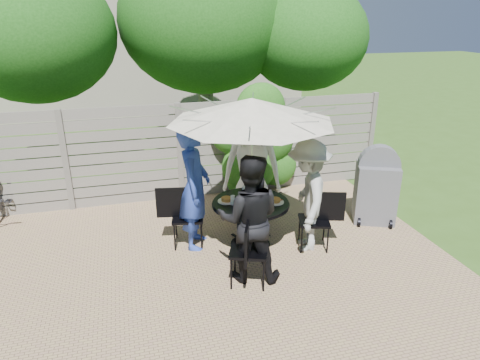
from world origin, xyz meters
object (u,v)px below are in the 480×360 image
object	(u,v)px
patio_table	(251,216)
plate_front	(250,211)
plate_left	(226,200)
umbrella	(252,110)
chair_front	(249,263)
chair_left	(187,228)
person_front	(249,219)
chair_back	(252,203)
person_back	(252,168)
person_right	(308,196)
glass_back	(244,191)
syrup_jug	(247,196)
person_left	(194,188)
glass_right	(268,195)
coffee_cup	(258,192)
bbq_grill	(376,188)
plate_right	(275,201)
chair_right	(314,231)
glass_left	(233,200)
plate_back	(251,191)

from	to	relation	value
patio_table	plate_front	size ratio (longest dim) A/B	5.47
plate_left	umbrella	bearing A→B (deg)	-18.09
plate_front	chair_front	bearing A→B (deg)	-108.18
chair_left	person_front	distance (m)	1.40
chair_back	person_back	size ratio (longest dim) A/B	0.48
plate_front	person_front	bearing A→B (deg)	-108.09
chair_left	chair_back	bearing A→B (deg)	37.52
person_back	person_right	xyz separation A→B (m)	(0.53, -1.05, -0.12)
glass_back	syrup_jug	xyz separation A→B (m)	(-0.02, -0.21, 0.01)
chair_front	chair_back	bearing A→B (deg)	3.16
person_left	chair_front	bearing A→B (deg)	-139.38
umbrella	plate_front	world-z (taller)	umbrella
umbrella	syrup_jug	xyz separation A→B (m)	(-0.04, 0.07, -1.29)
umbrella	person_left	bearing A→B (deg)	161.91
glass_right	coffee_cup	world-z (taller)	glass_right
person_front	person_left	bearing A→B (deg)	-45.00
chair_back	person_front	size ratio (longest dim) A/B	0.54
chair_back	chair_left	distance (m)	1.37
patio_table	person_right	size ratio (longest dim) A/B	0.84
chair_back	chair_front	xyz separation A→B (m)	(-0.60, -1.84, 0.02)
person_left	bbq_grill	size ratio (longest dim) A/B	1.40
chair_back	plate_right	distance (m)	1.14
chair_right	plate_front	world-z (taller)	chair_right
person_left	plate_front	distance (m)	0.92
patio_table	chair_front	size ratio (longest dim) A/B	1.43
glass_left	bbq_grill	world-z (taller)	bbq_grill
umbrella	glass_right	world-z (taller)	umbrella
plate_right	syrup_jug	distance (m)	0.43
plate_left	bbq_grill	distance (m)	2.62
chair_front	glass_back	world-z (taller)	chair_front
umbrella	plate_right	bearing A→B (deg)	-18.09
person_left	chair_front	world-z (taller)	person_left
chair_front	plate_front	size ratio (longest dim) A/B	3.83
chair_back	chair_left	world-z (taller)	chair_left
bbq_grill	glass_right	bearing A→B (deg)	-149.57
chair_right	glass_right	world-z (taller)	chair_right
person_right	bbq_grill	size ratio (longest dim) A/B	1.26
chair_back	plate_left	size ratio (longest dim) A/B	3.61
glass_left	person_back	bearing A→B (deg)	56.39
chair_front	glass_back	bearing A→B (deg)	7.97
plate_left	glass_left	size ratio (longest dim) A/B	1.86
plate_back	glass_left	xyz separation A→B (m)	(-0.39, -0.36, 0.05)
umbrella	person_back	distance (m)	1.41
plate_left	glass_back	xyz separation A→B (m)	(0.32, 0.17, 0.05)
glass_right	plate_back	bearing A→B (deg)	117.41
syrup_jug	patio_table	bearing A→B (deg)	-57.90
patio_table	person_back	xyz separation A→B (m)	(0.26, 0.79, 0.45)
chair_left	plate_front	xyz separation A→B (m)	(0.81, -0.64, 0.48)
person_back	coffee_cup	xyz separation A→B (m)	(-0.09, -0.61, -0.17)
chair_back	plate_left	xyz separation A→B (m)	(-0.64, -0.81, 0.48)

